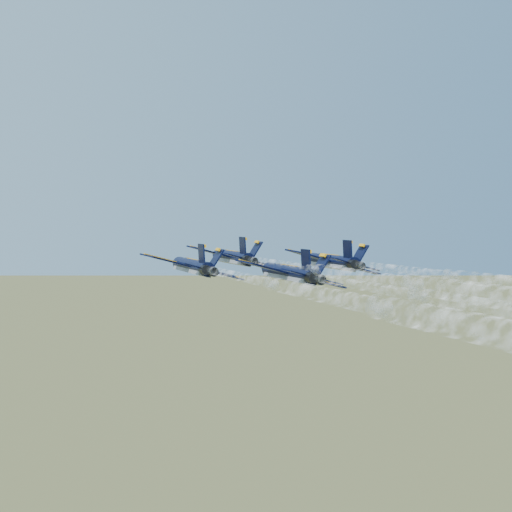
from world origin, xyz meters
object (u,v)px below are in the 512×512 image
jet_left (192,266)px  jet_slot (288,273)px  jet_right (330,261)px  jet_lead (232,257)px

jet_left → jet_slot: size_ratio=1.00×
jet_right → jet_lead: bearing=136.9°
jet_slot → jet_left: bearing=128.2°
jet_lead → jet_right: same height
jet_right → jet_slot: bearing=-133.2°
jet_lead → jet_right: (9.75, -12.47, 0.00)m
jet_left → jet_right: same height
jet_left → jet_right: bearing=-0.0°
jet_right → jet_left: bearing=180.0°
jet_right → jet_slot: size_ratio=1.00×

